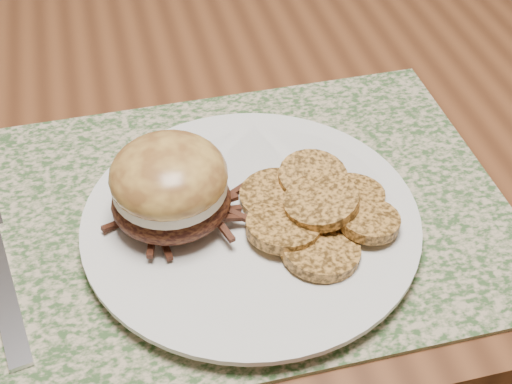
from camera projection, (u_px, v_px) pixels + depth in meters
dining_table at (315, 94)px, 0.87m from camera, size 1.50×0.90×0.75m
placemat at (242, 212)px, 0.61m from camera, size 0.45×0.33×0.00m
dinner_plate at (251, 223)px, 0.58m from camera, size 0.26×0.26×0.02m
pork_sandwich at (170, 186)px, 0.55m from camera, size 0.10×0.09×0.07m
roasted_potatoes at (316, 209)px, 0.57m from camera, size 0.14×0.16×0.03m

